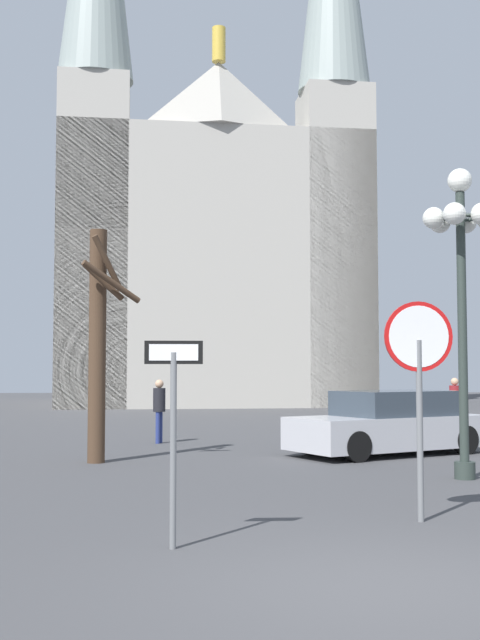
{
  "coord_description": "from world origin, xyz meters",
  "views": [
    {
      "loc": [
        -1.7,
        -6.92,
        1.89
      ],
      "look_at": [
        -0.39,
        19.51,
        3.55
      ],
      "focal_mm": 44.77,
      "sensor_mm": 36.0,
      "label": 1
    }
  ],
  "objects_px": {
    "one_way_arrow_sign": "(173,416)",
    "bare_tree": "(98,339)",
    "parked_car_near_silver": "(390,424)",
    "street_lamp": "(461,255)",
    "pedestrian_standing": "(455,401)",
    "pedestrian_walking": "(159,405)",
    "cathedral": "(210,234)",
    "stop_sign": "(419,364)"
  },
  "relations": [
    {
      "from": "parked_car_near_silver",
      "to": "one_way_arrow_sign",
      "type": "bearing_deg",
      "value": -116.17
    },
    {
      "from": "bare_tree",
      "to": "parked_car_near_silver",
      "type": "relative_size",
      "value": 0.98
    },
    {
      "from": "cathedral",
      "to": "pedestrian_walking",
      "type": "relative_size",
      "value": 21.06
    },
    {
      "from": "pedestrian_standing",
      "to": "street_lamp",
      "type": "bearing_deg",
      "value": -107.02
    },
    {
      "from": "bare_tree",
      "to": "parked_car_near_silver",
      "type": "height_order",
      "value": "bare_tree"
    },
    {
      "from": "one_way_arrow_sign",
      "to": "stop_sign",
      "type": "bearing_deg",
      "value": 24.19
    },
    {
      "from": "cathedral",
      "to": "parked_car_near_silver",
      "type": "distance_m",
      "value": 28.62
    },
    {
      "from": "street_lamp",
      "to": "parked_car_near_silver",
      "type": "distance_m",
      "value": 5.22
    },
    {
      "from": "parked_car_near_silver",
      "to": "pedestrian_standing",
      "type": "bearing_deg",
      "value": 58.36
    },
    {
      "from": "cathedral",
      "to": "pedestrian_walking",
      "type": "xyz_separation_m",
      "value": [
        -1.56,
        -23.95,
        -8.59
      ]
    },
    {
      "from": "street_lamp",
      "to": "pedestrian_standing",
      "type": "bearing_deg",
      "value": 72.98
    },
    {
      "from": "pedestrian_walking",
      "to": "parked_car_near_silver",
      "type": "bearing_deg",
      "value": -29.29
    },
    {
      "from": "bare_tree",
      "to": "cathedral",
      "type": "bearing_deg",
      "value": 84.76
    },
    {
      "from": "one_way_arrow_sign",
      "to": "pedestrian_walking",
      "type": "relative_size",
      "value": 1.34
    },
    {
      "from": "street_lamp",
      "to": "pedestrian_walking",
      "type": "height_order",
      "value": "street_lamp"
    },
    {
      "from": "pedestrian_walking",
      "to": "pedestrian_standing",
      "type": "relative_size",
      "value": 0.99
    },
    {
      "from": "street_lamp",
      "to": "pedestrian_standing",
      "type": "xyz_separation_m",
      "value": [
        2.8,
        9.16,
        -2.92
      ]
    },
    {
      "from": "stop_sign",
      "to": "bare_tree",
      "type": "height_order",
      "value": "bare_tree"
    },
    {
      "from": "street_lamp",
      "to": "pedestrian_walking",
      "type": "bearing_deg",
      "value": 128.7
    },
    {
      "from": "cathedral",
      "to": "pedestrian_standing",
      "type": "bearing_deg",
      "value": -72.47
    },
    {
      "from": "cathedral",
      "to": "stop_sign",
      "type": "distance_m",
      "value": 35.7
    },
    {
      "from": "pedestrian_walking",
      "to": "street_lamp",
      "type": "bearing_deg",
      "value": -51.3
    },
    {
      "from": "pedestrian_walking",
      "to": "pedestrian_standing",
      "type": "bearing_deg",
      "value": 14.01
    },
    {
      "from": "cathedral",
      "to": "bare_tree",
      "type": "xyz_separation_m",
      "value": [
        -2.59,
        -28.27,
        -7.07
      ]
    },
    {
      "from": "cathedral",
      "to": "pedestrian_walking",
      "type": "height_order",
      "value": "cathedral"
    },
    {
      "from": "one_way_arrow_sign",
      "to": "bare_tree",
      "type": "bearing_deg",
      "value": 102.93
    },
    {
      "from": "parked_car_near_silver",
      "to": "pedestrian_standing",
      "type": "height_order",
      "value": "pedestrian_standing"
    },
    {
      "from": "one_way_arrow_sign",
      "to": "street_lamp",
      "type": "bearing_deg",
      "value": 46.68
    },
    {
      "from": "pedestrian_standing",
      "to": "cathedral",
      "type": "bearing_deg",
      "value": 107.53
    },
    {
      "from": "bare_tree",
      "to": "stop_sign",
      "type": "bearing_deg",
      "value": -53.41
    },
    {
      "from": "cathedral",
      "to": "bare_tree",
      "type": "distance_m",
      "value": 29.26
    },
    {
      "from": "bare_tree",
      "to": "parked_car_near_silver",
      "type": "bearing_deg",
      "value": 11.87
    },
    {
      "from": "cathedral",
      "to": "street_lamp",
      "type": "height_order",
      "value": "cathedral"
    },
    {
      "from": "bare_tree",
      "to": "pedestrian_walking",
      "type": "relative_size",
      "value": 2.92
    },
    {
      "from": "street_lamp",
      "to": "parked_car_near_silver",
      "type": "height_order",
      "value": "street_lamp"
    },
    {
      "from": "one_way_arrow_sign",
      "to": "bare_tree",
      "type": "relative_size",
      "value": 0.46
    },
    {
      "from": "pedestrian_standing",
      "to": "stop_sign",
      "type": "bearing_deg",
      "value": -109.68
    },
    {
      "from": "bare_tree",
      "to": "parked_car_near_silver",
      "type": "xyz_separation_m",
      "value": [
        6.35,
        1.33,
        -1.84
      ]
    },
    {
      "from": "one_way_arrow_sign",
      "to": "street_lamp",
      "type": "height_order",
      "value": "street_lamp"
    },
    {
      "from": "bare_tree",
      "to": "pedestrian_walking",
      "type": "xyz_separation_m",
      "value": [
        1.04,
        4.32,
        -1.53
      ]
    },
    {
      "from": "cathedral",
      "to": "one_way_arrow_sign",
      "type": "distance_m",
      "value": 37.1
    },
    {
      "from": "one_way_arrow_sign",
      "to": "bare_tree",
      "type": "height_order",
      "value": "bare_tree"
    }
  ]
}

